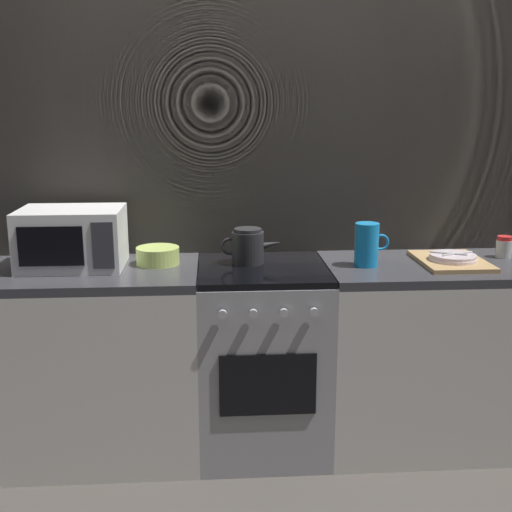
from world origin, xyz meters
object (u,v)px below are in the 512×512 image
at_px(kettle, 248,246).
at_px(mixing_bowl, 158,256).
at_px(spice_jar, 504,247).
at_px(pitcher, 367,245).
at_px(stove_unit, 262,358).
at_px(microwave, 72,238).
at_px(dish_pile, 452,260).

xyz_separation_m(kettle, mixing_bowl, (-0.42, 0.01, -0.04)).
bearing_deg(spice_jar, kettle, -178.50).
distance_m(mixing_bowl, pitcher, 0.97).
height_order(pitcher, spice_jar, pitcher).
relative_size(stove_unit, microwave, 1.96).
bearing_deg(kettle, pitcher, -9.04).
relative_size(kettle, dish_pile, 0.71).
bearing_deg(kettle, dish_pile, -4.55).
relative_size(stove_unit, dish_pile, 2.25).
bearing_deg(spice_jar, dish_pile, -160.02).
relative_size(pitcher, dish_pile, 0.50).
height_order(stove_unit, kettle, kettle).
bearing_deg(mixing_bowl, kettle, -1.76).
height_order(microwave, spice_jar, microwave).
height_order(stove_unit, pitcher, pitcher).
bearing_deg(dish_pile, spice_jar, 19.98).
height_order(stove_unit, dish_pile, dish_pile).
bearing_deg(stove_unit, kettle, 132.57).
relative_size(microwave, pitcher, 2.30).
distance_m(stove_unit, kettle, 0.54).
bearing_deg(mixing_bowl, stove_unit, -9.56).
relative_size(stove_unit, spice_jar, 8.57).
bearing_deg(kettle, microwave, -179.04).
bearing_deg(dish_pile, mixing_bowl, 176.30).
bearing_deg(spice_jar, pitcher, -170.44).
distance_m(stove_unit, mixing_bowl, 0.69).
bearing_deg(kettle, stove_unit, -47.43).
distance_m(kettle, mixing_bowl, 0.42).
relative_size(microwave, spice_jar, 4.38).
xyz_separation_m(pitcher, spice_jar, (0.71, 0.12, -0.05)).
distance_m(mixing_bowl, dish_pile, 1.38).
distance_m(dish_pile, spice_jar, 0.32).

